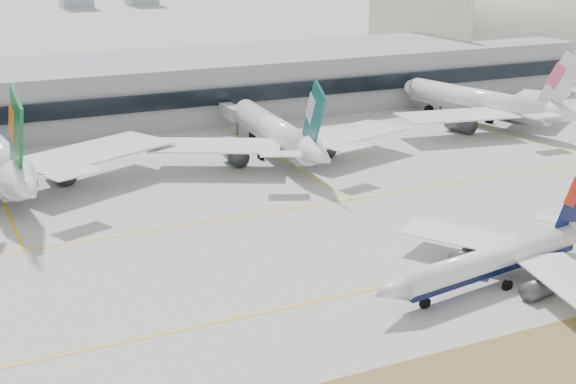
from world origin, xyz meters
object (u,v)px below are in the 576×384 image
taxiing_airliner (500,259)px  widebody_cathay (278,134)px  terminal (100,92)px  hangar (517,68)px  widebody_china_air (485,103)px

taxiing_airliner → widebody_cathay: widebody_cathay is taller
terminal → widebody_cathay: bearing=-64.5°
widebody_cathay → hangar: (129.06, 73.73, -5.37)m
widebody_cathay → widebody_china_air: widebody_china_air is taller
taxiing_airliner → terminal: 127.92m
taxiing_airliner → widebody_cathay: (-0.39, 71.64, 1.93)m
widebody_cathay → hangar: hangar is taller
terminal → hangar: bearing=7.4°
taxiing_airliner → hangar: (128.67, 145.37, -3.44)m
widebody_cathay → widebody_china_air: size_ratio=0.99×
widebody_cathay → terminal: bearing=30.6°
widebody_cathay → widebody_china_air: (59.94, 6.25, 0.18)m
terminal → hangar: size_ratio=3.08×
widebody_china_air → terminal: (-85.44, 47.32, 1.82)m
terminal → widebody_china_air: bearing=-29.0°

